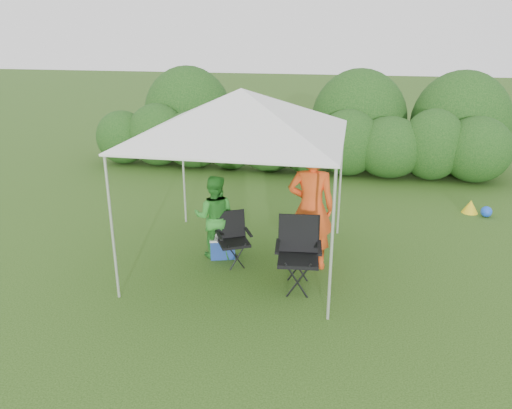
% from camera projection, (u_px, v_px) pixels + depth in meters
% --- Properties ---
extents(ground, '(70.00, 70.00, 0.00)m').
position_uv_depth(ground, '(236.00, 274.00, 7.87)').
color(ground, '#35591C').
extents(hedge, '(10.98, 1.53, 1.80)m').
position_uv_depth(hedge, '(293.00, 142.00, 13.11)').
color(hedge, '#224C18').
rests_on(hedge, ground).
extents(canopy, '(3.10, 3.10, 2.83)m').
position_uv_depth(canopy, '(241.00, 113.00, 7.50)').
color(canopy, silver).
rests_on(canopy, ground).
extents(chair_right, '(0.71, 0.66, 1.07)m').
position_uv_depth(chair_right, '(298.00, 249.00, 7.34)').
color(chair_right, black).
rests_on(chair_right, ground).
extents(chair_left, '(0.66, 0.64, 0.86)m').
position_uv_depth(chair_left, '(233.00, 235.00, 8.13)').
color(chair_left, black).
rests_on(chair_left, ground).
extents(man, '(0.76, 0.52, 2.02)m').
position_uv_depth(man, '(311.00, 208.00, 7.81)').
color(man, '#F14E1B').
rests_on(man, ground).
extents(woman, '(0.74, 0.61, 1.42)m').
position_uv_depth(woman, '(215.00, 217.00, 8.29)').
color(woman, '#308A2D').
rests_on(woman, ground).
extents(cooler, '(0.50, 0.42, 0.36)m').
position_uv_depth(cooler, '(222.00, 247.00, 8.42)').
color(cooler, navy).
rests_on(cooler, ground).
extents(bottle, '(0.06, 0.06, 0.22)m').
position_uv_depth(bottle, '(225.00, 232.00, 8.27)').
color(bottle, '#592D0C').
rests_on(bottle, cooler).
extents(lawn_toy, '(0.56, 0.46, 0.28)m').
position_uv_depth(lawn_toy, '(474.00, 208.00, 10.37)').
color(lawn_toy, yellow).
rests_on(lawn_toy, ground).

